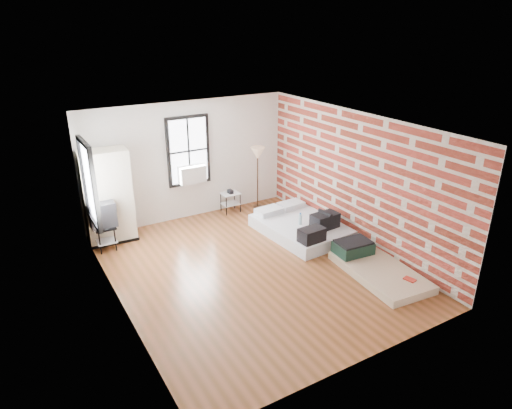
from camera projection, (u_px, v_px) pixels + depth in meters
ground at (253, 269)px, 8.83m from camera, size 6.00×6.00×0.00m
room_shell at (253, 177)px, 8.57m from camera, size 5.02×6.02×2.80m
mattress_main at (303, 226)px, 10.20m from camera, size 1.67×2.17×0.66m
mattress_bare at (373, 266)px, 8.70m from camera, size 1.19×2.02×0.42m
wardrobe at (108, 197)px, 9.62m from camera, size 1.06×0.65×2.02m
side_table at (230, 197)px, 11.29m from camera, size 0.45×0.36×0.58m
floor_lamp at (258, 157)px, 11.22m from camera, size 0.34×0.34×1.58m
tv_stand at (102, 214)px, 9.42m from camera, size 0.54×0.75×1.04m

